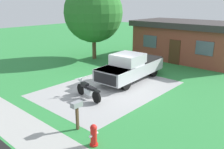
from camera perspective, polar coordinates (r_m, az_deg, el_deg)
ground_plane at (r=14.64m, az=-0.83°, el=-3.47°), size 80.00×80.00×0.00m
driveway_pad at (r=14.64m, az=-0.83°, el=-3.46°), size 5.98×8.49×0.01m
sidewalk_strip at (r=11.37m, az=-22.12°, el=-11.22°), size 36.00×1.80×0.01m
motorcycle at (r=13.10m, az=-5.83°, el=-3.90°), size 2.20×0.73×1.09m
pickup_truck at (r=16.10m, az=4.74°, el=1.97°), size 2.33×5.73×1.90m
fire_hydrant at (r=9.05m, az=-4.48°, el=-14.50°), size 0.32×0.40×0.87m
mailbox at (r=9.89m, az=-8.56°, el=-8.11°), size 0.26×0.48×1.26m
shade_tree at (r=21.93m, az=-4.55°, el=14.75°), size 5.34×5.34×6.92m
neighbor_house at (r=23.07m, az=17.97°, el=7.98°), size 9.60×5.60×3.50m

